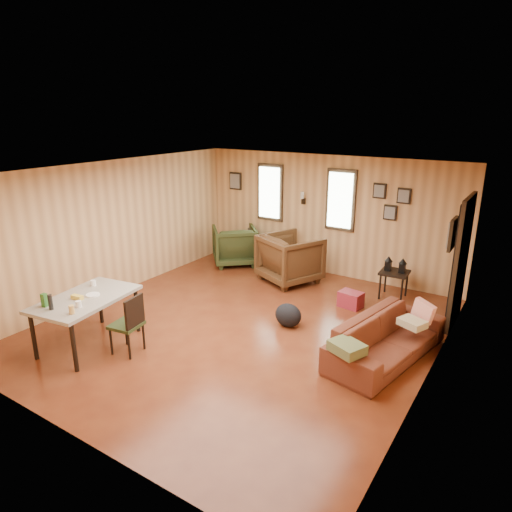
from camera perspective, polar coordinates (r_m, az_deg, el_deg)
The scene contains 11 objects.
room at distance 6.86m, azimuth 0.62°, elevation 0.73°, with size 5.54×6.04×2.44m.
sofa at distance 6.42m, azimuth 16.07°, elevation -9.09°, with size 1.99×0.58×0.78m, color brown.
recliner_brown at distance 8.86m, azimuth 4.28°, elevation -0.02°, with size 1.00×0.94×1.03m, color #4B2E16.
recliner_green at distance 9.89m, azimuth -2.69°, elevation 1.57°, with size 0.89×0.84×0.92m, color #2E3819.
end_table at distance 10.09m, azimuth -0.36°, elevation 1.61°, with size 0.70×0.66×0.73m.
side_table at distance 8.42m, azimuth 16.96°, elevation -1.72°, with size 0.50×0.50×0.76m.
cooler at distance 7.97m, azimuth 11.75°, elevation -5.34°, with size 0.42×0.32×0.27m.
backpack at distance 7.14m, azimuth 4.04°, elevation -7.39°, with size 0.47×0.38×0.37m.
sofa_pillows at distance 6.17m, azimuth 15.80°, elevation -9.06°, with size 0.98×1.70×0.35m.
dining_table at distance 6.82m, azimuth -20.60°, elevation -5.38°, with size 1.05×1.54×0.94m.
dining_chair at distance 6.49m, azimuth -15.52°, elevation -7.90°, with size 0.43×0.43×0.85m.
Camera 1 is at (3.67, -5.27, 3.22)m, focal length 32.00 mm.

